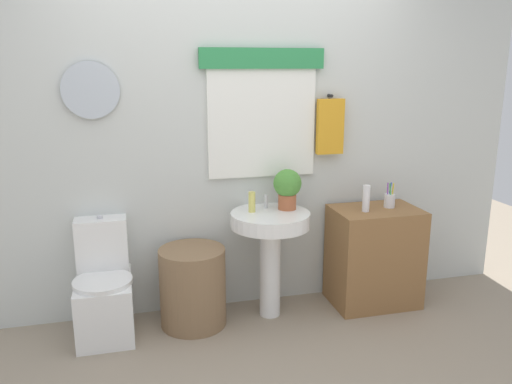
% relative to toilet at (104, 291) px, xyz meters
% --- Properties ---
extents(back_wall, '(4.40, 0.18, 2.60)m').
position_rel_toilet_xyz_m(back_wall, '(0.95, 0.26, 1.01)').
color(back_wall, silver).
rests_on(back_wall, ground_plane).
extents(toilet, '(0.38, 0.51, 0.79)m').
position_rel_toilet_xyz_m(toilet, '(0.00, 0.00, 0.00)').
color(toilet, white).
rests_on(toilet, ground_plane).
extents(laundry_hamper, '(0.46, 0.46, 0.55)m').
position_rel_toilet_xyz_m(laundry_hamper, '(0.59, -0.04, -0.02)').
color(laundry_hamper, '#846647').
rests_on(laundry_hamper, ground_plane).
extents(pedestal_sink, '(0.56, 0.56, 0.77)m').
position_rel_toilet_xyz_m(pedestal_sink, '(1.14, -0.04, 0.30)').
color(pedestal_sink, white).
rests_on(pedestal_sink, ground_plane).
extents(faucet, '(0.03, 0.03, 0.10)m').
position_rel_toilet_xyz_m(faucet, '(1.14, 0.08, 0.53)').
color(faucet, silver).
rests_on(faucet, pedestal_sink).
extents(wooden_cabinet, '(0.63, 0.44, 0.74)m').
position_rel_toilet_xyz_m(wooden_cabinet, '(1.95, -0.04, 0.08)').
color(wooden_cabinet, olive).
rests_on(wooden_cabinet, ground_plane).
extents(soap_bottle, '(0.05, 0.05, 0.14)m').
position_rel_toilet_xyz_m(soap_bottle, '(1.02, 0.01, 0.55)').
color(soap_bottle, '#DBD166').
rests_on(soap_bottle, pedestal_sink).
extents(potted_plant, '(0.20, 0.20, 0.29)m').
position_rel_toilet_xyz_m(potted_plant, '(1.28, 0.02, 0.64)').
color(potted_plant, '#AD5B38').
rests_on(potted_plant, pedestal_sink).
extents(lotion_bottle, '(0.05, 0.05, 0.19)m').
position_rel_toilet_xyz_m(lotion_bottle, '(1.84, -0.08, 0.54)').
color(lotion_bottle, white).
rests_on(lotion_bottle, wooden_cabinet).
extents(toothbrush_cup, '(0.08, 0.08, 0.19)m').
position_rel_toilet_xyz_m(toothbrush_cup, '(2.06, -0.02, 0.50)').
color(toothbrush_cup, silver).
rests_on(toothbrush_cup, wooden_cabinet).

